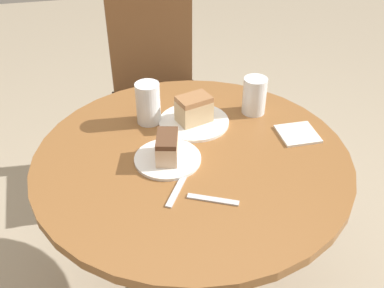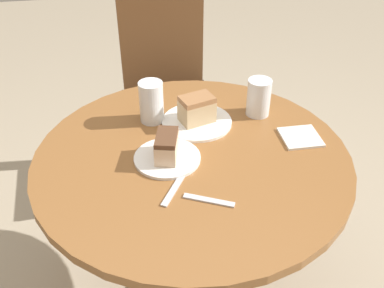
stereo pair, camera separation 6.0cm
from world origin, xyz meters
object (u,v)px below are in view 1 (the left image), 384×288
at_px(chair, 160,93).
at_px(glass_water, 148,105).
at_px(cake_slice_far, 194,109).
at_px(plate_far, 194,122).
at_px(cake_slice_near, 167,147).
at_px(plate_near, 168,159).
at_px(glass_lemonade, 254,97).

relative_size(chair, glass_water, 6.55).
bearing_deg(glass_water, cake_slice_far, -16.30).
xyz_separation_m(plate_far, cake_slice_near, (-0.12, -0.19, 0.04)).
distance_m(plate_near, glass_water, 0.24).
bearing_deg(cake_slice_near, plate_far, 56.34).
height_order(chair, glass_water, chair).
bearing_deg(plate_far, plate_near, -123.66).
bearing_deg(chair, cake_slice_far, -93.74).
xyz_separation_m(chair, plate_near, (-0.10, -0.86, 0.25)).
bearing_deg(plate_far, cake_slice_near, -123.66).
height_order(chair, glass_lemonade, chair).
bearing_deg(chair, plate_near, -102.30).
bearing_deg(glass_water, plate_far, -16.30).
distance_m(chair, glass_lemonade, 0.76).
xyz_separation_m(cake_slice_near, glass_lemonade, (0.34, 0.21, 0.01)).
bearing_deg(cake_slice_near, cake_slice_far, 56.34).
xyz_separation_m(chair, cake_slice_far, (0.02, -0.67, 0.30)).
relative_size(chair, cake_slice_near, 7.91).
bearing_deg(cake_slice_far, cake_slice_near, -123.66).
distance_m(chair, cake_slice_near, 0.92).
bearing_deg(glass_lemonade, cake_slice_far, -173.42).
relative_size(plate_far, cake_slice_far, 1.86).
height_order(chair, plate_far, chair).
bearing_deg(chair, glass_lemonade, -75.06).
height_order(plate_near, plate_far, same).
height_order(plate_near, glass_water, glass_water).
xyz_separation_m(cake_slice_far, glass_water, (-0.15, 0.04, 0.01)).
xyz_separation_m(plate_far, cake_slice_far, (0.00, 0.00, 0.05)).
distance_m(cake_slice_far, glass_water, 0.15).
xyz_separation_m(chair, cake_slice_near, (-0.10, -0.86, 0.30)).
relative_size(plate_near, plate_far, 0.85).
xyz_separation_m(plate_near, cake_slice_near, (0.00, -0.00, 0.04)).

